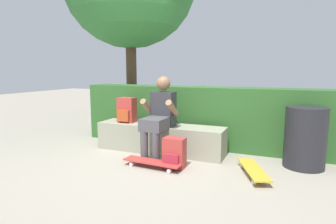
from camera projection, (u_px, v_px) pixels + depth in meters
name	position (u px, v px, depth m)	size (l,w,h in m)	color
ground_plane	(150.00, 158.00, 4.12)	(24.00, 24.00, 0.00)	gray
bench_main	(160.00, 138.00, 4.42)	(2.02, 0.46, 0.43)	gray
person_skater	(159.00, 114.00, 4.13)	(0.49, 0.62, 1.18)	#333338
skateboard_near_person	(152.00, 162.00, 3.70)	(0.81, 0.25, 0.09)	#BC3833
skateboard_beside_bench	(253.00, 170.00, 3.43)	(0.49, 0.82, 0.09)	gold
backpack_on_bench	(127.00, 110.00, 4.58)	(0.28, 0.23, 0.40)	#B23833
backpack_on_ground	(174.00, 153.00, 3.68)	(0.28, 0.23, 0.40)	#B23833
hedge_row	(200.00, 116.00, 4.75)	(4.14, 0.50, 1.00)	#2D5C26
trash_bin	(305.00, 137.00, 3.68)	(0.51, 0.51, 0.80)	#232328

